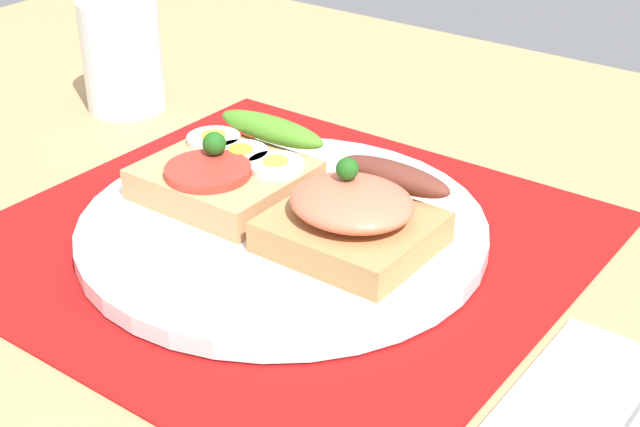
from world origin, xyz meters
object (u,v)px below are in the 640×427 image
at_px(sandwich_egg_tomato, 231,170).
at_px(drinking_glass, 122,55).
at_px(sandwich_salmon, 355,215).
at_px(plate, 283,229).

height_order(sandwich_egg_tomato, drinking_glass, drinking_glass).
relative_size(sandwich_salmon, drinking_glass, 1.06).
bearing_deg(drinking_glass, sandwich_salmon, -17.33).
distance_m(sandwich_salmon, drinking_glass, 0.32).
relative_size(plate, drinking_glass, 2.78).
bearing_deg(drinking_glass, sandwich_egg_tomato, -23.67).
distance_m(plate, drinking_glass, 0.27).
height_order(plate, drinking_glass, drinking_glass).
bearing_deg(sandwich_egg_tomato, sandwich_salmon, -4.54).
bearing_deg(sandwich_salmon, sandwich_egg_tomato, 175.46).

